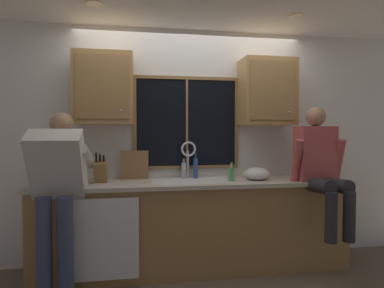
% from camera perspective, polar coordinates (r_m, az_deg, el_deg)
% --- Properties ---
extents(back_wall, '(5.54, 0.12, 2.55)m').
position_cam_1_polar(back_wall, '(3.68, -0.42, -0.18)').
color(back_wall, silver).
rests_on(back_wall, floor).
extents(ceiling_downlight_left, '(0.14, 0.14, 0.01)m').
position_cam_1_polar(ceiling_downlight_left, '(3.21, -16.71, 22.51)').
color(ceiling_downlight_left, '#FFEAB2').
extents(ceiling_downlight_right, '(0.14, 0.14, 0.01)m').
position_cam_1_polar(ceiling_downlight_right, '(3.52, 17.81, 20.59)').
color(ceiling_downlight_right, '#FFEAB2').
extents(window_glass, '(1.10, 0.02, 0.95)m').
position_cam_1_polar(window_glass, '(3.61, -0.92, 3.74)').
color(window_glass, black).
extents(window_frame_top, '(1.17, 0.02, 0.04)m').
position_cam_1_polar(window_frame_top, '(3.65, -0.91, 11.50)').
color(window_frame_top, olive).
extents(window_frame_bottom, '(1.17, 0.02, 0.04)m').
position_cam_1_polar(window_frame_bottom, '(3.62, -0.90, -4.07)').
color(window_frame_bottom, olive).
extents(window_frame_left, '(0.03, 0.02, 0.95)m').
position_cam_1_polar(window_frame_left, '(3.56, -9.99, 3.73)').
color(window_frame_left, olive).
extents(window_frame_right, '(0.03, 0.02, 0.95)m').
position_cam_1_polar(window_frame_right, '(3.72, 7.79, 3.67)').
color(window_frame_right, olive).
extents(window_mullion_center, '(0.02, 0.02, 0.95)m').
position_cam_1_polar(window_mullion_center, '(3.60, -0.90, 3.75)').
color(window_mullion_center, olive).
extents(lower_cabinet_run, '(3.14, 0.58, 0.88)m').
position_cam_1_polar(lower_cabinet_run, '(3.48, 0.49, -14.30)').
color(lower_cabinet_run, '#A07744').
rests_on(lower_cabinet_run, floor).
extents(countertop, '(3.20, 0.62, 0.04)m').
position_cam_1_polar(countertop, '(3.36, 0.55, -6.83)').
color(countertop, beige).
rests_on(countertop, lower_cabinet_run).
extents(dishwasher_front, '(0.60, 0.02, 0.74)m').
position_cam_1_polar(dishwasher_front, '(3.14, -14.97, -15.84)').
color(dishwasher_front, white).
extents(upper_cabinet_left, '(0.58, 0.36, 0.72)m').
position_cam_1_polar(upper_cabinet_left, '(3.46, -15.16, 9.32)').
color(upper_cabinet_left, '#B2844C').
extents(upper_cabinet_right, '(0.58, 0.36, 0.72)m').
position_cam_1_polar(upper_cabinet_right, '(3.71, 13.05, 8.83)').
color(upper_cabinet_right, '#B2844C').
extents(sink, '(0.80, 0.46, 0.21)m').
position_cam_1_polar(sink, '(3.37, -0.20, -8.13)').
color(sink, silver).
rests_on(sink, lower_cabinet_run).
extents(faucet, '(0.18, 0.09, 0.40)m').
position_cam_1_polar(faucet, '(3.51, -0.54, -1.96)').
color(faucet, silver).
rests_on(faucet, countertop).
extents(person_standing, '(0.53, 0.67, 1.60)m').
position_cam_1_polar(person_standing, '(3.06, -22.51, -6.44)').
color(person_standing, '#384260').
rests_on(person_standing, floor).
extents(person_sitting_on_counter, '(0.54, 0.61, 1.26)m').
position_cam_1_polar(person_sitting_on_counter, '(3.52, 21.58, -3.22)').
color(person_sitting_on_counter, '#262628').
rests_on(person_sitting_on_counter, countertop).
extents(knife_block, '(0.12, 0.18, 0.32)m').
position_cam_1_polar(knife_block, '(3.36, -15.70, -4.69)').
color(knife_block, olive).
rests_on(knife_block, countertop).
extents(cutting_board, '(0.29, 0.08, 0.31)m').
position_cam_1_polar(cutting_board, '(3.51, -10.03, -3.64)').
color(cutting_board, '#997047').
rests_on(cutting_board, countertop).
extents(mixing_bowl, '(0.27, 0.27, 0.14)m').
position_cam_1_polar(mixing_bowl, '(3.50, 11.27, -5.14)').
color(mixing_bowl, silver).
rests_on(mixing_bowl, countertop).
extents(soap_dispenser, '(0.06, 0.07, 0.20)m').
position_cam_1_polar(soap_dispenser, '(3.33, 6.90, -5.27)').
color(soap_dispenser, '#59A566').
rests_on(soap_dispenser, countertop).
extents(bottle_green_glass, '(0.05, 0.05, 0.28)m').
position_cam_1_polar(bottle_green_glass, '(3.54, 0.63, -4.15)').
color(bottle_green_glass, '#334C8C').
rests_on(bottle_green_glass, countertop).
extents(bottle_tall_clear, '(0.05, 0.05, 0.22)m').
position_cam_1_polar(bottle_tall_clear, '(3.53, -1.45, -4.57)').
color(bottle_tall_clear, '#B7B7BC').
rests_on(bottle_tall_clear, countertop).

